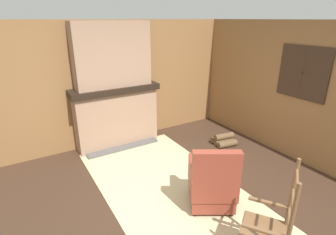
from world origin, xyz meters
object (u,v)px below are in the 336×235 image
at_px(firewood_stack, 224,140).
at_px(storage_case, 134,80).
at_px(oil_lamp_vase, 92,83).
at_px(armchair, 212,184).

xyz_separation_m(firewood_stack, storage_case, (-1.15, -1.39, 1.17)).
bearing_deg(storage_case, firewood_stack, 50.33).
xyz_separation_m(firewood_stack, oil_lamp_vase, (-1.15, -2.19, 1.21)).
xyz_separation_m(oil_lamp_vase, storage_case, (0.00, 0.80, -0.04)).
bearing_deg(oil_lamp_vase, armchair, 17.32).
bearing_deg(armchair, oil_lamp_vase, 48.80).
distance_m(firewood_stack, oil_lamp_vase, 2.76).
height_order(firewood_stack, storage_case, storage_case).
relative_size(firewood_stack, oil_lamp_vase, 1.48).
bearing_deg(armchair, firewood_stack, -16.14).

